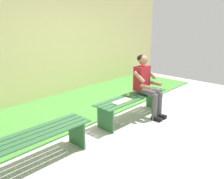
{
  "coord_description": "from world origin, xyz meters",
  "views": [
    {
      "loc": [
        3.62,
        2.74,
        1.98
      ],
      "look_at": [
        0.78,
        0.15,
        0.82
      ],
      "focal_mm": 37.89,
      "sensor_mm": 36.0,
      "label": 1
    }
  ],
  "objects": [
    {
      "name": "brick_wall",
      "position": [
        0.5,
        -2.51,
        1.44
      ],
      "size": [
        9.5,
        0.24,
        2.88
      ],
      "primitive_type": "cube",
      "color": "#D1C684",
      "rests_on": "ground"
    },
    {
      "name": "grass_strip",
      "position": [
        1.12,
        -1.42,
        0.01
      ],
      "size": [
        9.0,
        2.1,
        0.03
      ],
      "primitive_type": "cube",
      "color": "#478C38",
      "rests_on": "ground"
    },
    {
      "name": "bench_near",
      "position": [
        0.0,
        0.0,
        0.36
      ],
      "size": [
        1.81,
        0.48,
        0.47
      ],
      "rotation": [
        0.0,
        0.0,
        -0.02
      ],
      "color": "#2D6038",
      "rests_on": "ground"
    },
    {
      "name": "ground_plane",
      "position": [
        1.12,
        1.0,
        -0.02
      ],
      "size": [
        10.0,
        7.0,
        0.04
      ],
      "primitive_type": "cube",
      "color": "beige"
    },
    {
      "name": "book_open",
      "position": [
        0.4,
        0.05,
        0.48
      ],
      "size": [
        0.42,
        0.17,
        0.02
      ],
      "rotation": [
        0.0,
        0.0,
        -0.02
      ],
      "color": "white",
      "rests_on": "bench_near"
    },
    {
      "name": "apple",
      "position": [
        0.08,
        -0.05,
        0.51
      ],
      "size": [
        0.07,
        0.07,
        0.07
      ],
      "primitive_type": "sphere",
      "color": "#72B738",
      "rests_on": "bench_near"
    },
    {
      "name": "person_seated",
      "position": [
        -0.32,
        0.1,
        0.71
      ],
      "size": [
        0.5,
        0.69,
        1.28
      ],
      "color": "maroon",
      "rests_on": "ground"
    },
    {
      "name": "bench_far",
      "position": [
        2.24,
        0.0,
        0.36
      ],
      "size": [
        1.77,
        0.48,
        0.47
      ],
      "rotation": [
        0.0,
        0.0,
        -0.02
      ],
      "color": "#2D6038",
      "rests_on": "ground"
    }
  ]
}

